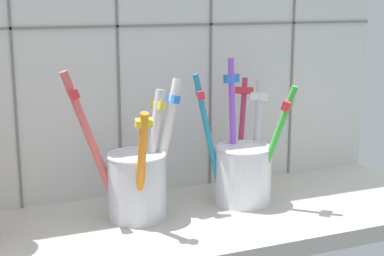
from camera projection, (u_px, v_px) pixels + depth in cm
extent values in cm
cube|color=#BCB7AD|center=(199.00, 223.00, 71.06)|extent=(64.00, 22.00, 2.00)
cube|color=silver|center=(163.00, 37.00, 77.17)|extent=(64.00, 2.00, 45.00)
cube|color=gray|center=(11.00, 42.00, 68.92)|extent=(0.30, 0.20, 45.00)
cube|color=gray|center=(118.00, 39.00, 73.76)|extent=(0.30, 0.20, 45.00)
cube|color=gray|center=(211.00, 36.00, 78.60)|extent=(0.30, 0.20, 45.00)
cube|color=gray|center=(293.00, 34.00, 83.44)|extent=(0.30, 0.20, 45.00)
cube|color=gray|center=(166.00, 25.00, 75.85)|extent=(64.00, 0.20, 0.30)
cylinder|color=silver|center=(137.00, 187.00, 69.30)|extent=(6.89, 6.89, 7.66)
torus|color=silver|center=(136.00, 155.00, 68.47)|extent=(7.04, 7.04, 0.50)
cylinder|color=orange|center=(141.00, 169.00, 64.93)|extent=(1.38, 5.37, 13.70)
cube|color=yellow|center=(144.00, 123.00, 62.08)|extent=(1.89, 1.13, 1.04)
cylinder|color=#DE5C5C|center=(93.00, 146.00, 67.00)|extent=(6.93, 1.24, 17.64)
cube|color=#E5333F|center=(73.00, 93.00, 64.79)|extent=(1.26, 1.96, 1.27)
cylinder|color=white|center=(164.00, 146.00, 70.03)|extent=(4.75, 1.66, 16.08)
cube|color=blue|center=(173.00, 99.00, 69.42)|extent=(1.28, 2.06, 1.09)
cylinder|color=silver|center=(152.00, 152.00, 69.83)|extent=(3.87, 1.97, 14.83)
cube|color=yellow|center=(158.00, 105.00, 69.19)|extent=(1.30, 2.07, 1.03)
cylinder|color=white|center=(243.00, 175.00, 74.65)|extent=(7.10, 7.10, 7.13)
torus|color=silver|center=(244.00, 148.00, 73.88)|extent=(7.24, 7.24, 0.50)
cylinder|color=#C0325D|center=(241.00, 136.00, 77.94)|extent=(3.96, 4.96, 14.85)
cube|color=#E5333F|center=(244.00, 90.00, 78.46)|extent=(2.45, 2.16, 1.02)
cylinder|color=#9F50ED|center=(233.00, 128.00, 75.76)|extent=(1.03, 2.12, 17.70)
cube|color=blue|center=(231.00, 79.00, 74.76)|extent=(2.11, 1.03, 1.10)
cylinder|color=green|center=(273.00, 146.00, 71.88)|extent=(4.64, 4.57, 15.20)
cube|color=#E5333F|center=(287.00, 105.00, 70.16)|extent=(2.43, 2.45, 1.29)
cylinder|color=teal|center=(209.00, 139.00, 72.91)|extent=(4.24, 1.68, 16.28)
cube|color=#E5333F|center=(200.00, 94.00, 71.50)|extent=(1.40, 2.33, 1.12)
cylinder|color=silver|center=(257.00, 137.00, 77.47)|extent=(3.49, 4.32, 14.67)
cube|color=white|center=(259.00, 97.00, 77.54)|extent=(2.44, 2.15, 1.19)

